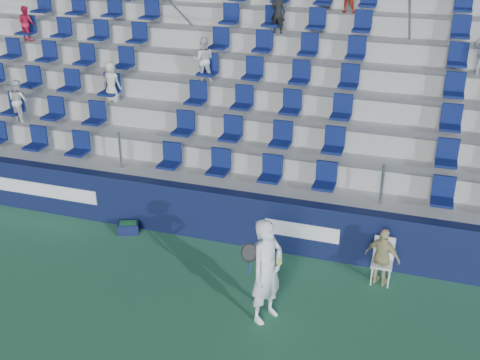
{
  "coord_description": "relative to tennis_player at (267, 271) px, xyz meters",
  "views": [
    {
      "loc": [
        3.7,
        -7.86,
        6.9
      ],
      "look_at": [
        0.2,
        2.8,
        1.7
      ],
      "focal_mm": 45.0,
      "sensor_mm": 36.0,
      "label": 1
    }
  ],
  "objects": [
    {
      "name": "ground",
      "position": [
        -1.37,
        -0.76,
        -1.0
      ],
      "size": [
        70.0,
        70.0,
        0.0
      ],
      "primitive_type": "plane",
      "color": "#31734B",
      "rests_on": "ground"
    },
    {
      "name": "line_judge",
      "position": [
        1.86,
        1.74,
        -0.39
      ],
      "size": [
        0.77,
        0.5,
        1.22
      ],
      "primitive_type": "imported",
      "rotation": [
        0.0,
        0.0,
        2.84
      ],
      "color": "#C4B87E",
      "rests_on": "ground"
    },
    {
      "name": "tennis_player",
      "position": [
        0.0,
        0.0,
        0.0
      ],
      "size": [
        0.77,
        0.86,
        1.99
      ],
      "color": "white",
      "rests_on": "ground"
    },
    {
      "name": "sponsor_wall",
      "position": [
        -1.37,
        2.39,
        -0.4
      ],
      "size": [
        24.0,
        0.32,
        1.2
      ],
      "color": "#10173D",
      "rests_on": "ground"
    },
    {
      "name": "line_judge_chair",
      "position": [
        1.86,
        1.89,
        -0.47
      ],
      "size": [
        0.41,
        0.42,
        0.94
      ],
      "color": "white",
      "rests_on": "ground"
    },
    {
      "name": "grandstand",
      "position": [
        -1.37,
        7.49,
        1.14
      ],
      "size": [
        24.0,
        8.17,
        6.63
      ],
      "color": "#A1A19C",
      "rests_on": "ground"
    },
    {
      "name": "ball_bin",
      "position": [
        -3.84,
        1.99,
        -0.86
      ],
      "size": [
        0.55,
        0.46,
        0.26
      ],
      "color": "#10173D",
      "rests_on": "ground"
    }
  ]
}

